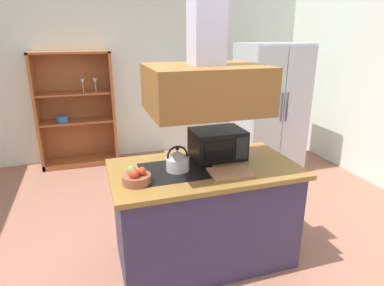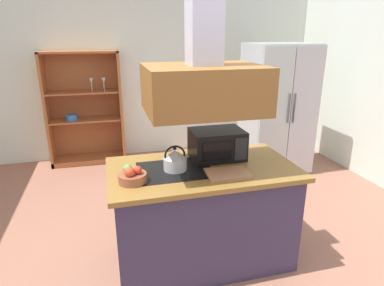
# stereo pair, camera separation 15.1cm
# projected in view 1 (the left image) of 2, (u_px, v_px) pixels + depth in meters

# --- Properties ---
(ground_plane) EXTENTS (7.80, 7.80, 0.00)m
(ground_plane) POSITION_uv_depth(u_px,v_px,m) (182.00, 260.00, 3.01)
(ground_plane) COLOR #94604C
(wall_back) EXTENTS (6.00, 0.12, 2.70)m
(wall_back) POSITION_uv_depth(u_px,v_px,m) (129.00, 73.00, 5.29)
(wall_back) COLOR silver
(wall_back) RESTS_ON ground
(kitchen_island) EXTENTS (1.58, 0.88, 0.90)m
(kitchen_island) POSITION_uv_depth(u_px,v_px,m) (204.00, 213.00, 2.92)
(kitchen_island) COLOR #362E4B
(kitchen_island) RESTS_ON ground
(range_hood) EXTENTS (0.90, 0.70, 1.32)m
(range_hood) POSITION_uv_depth(u_px,v_px,m) (206.00, 72.00, 2.52)
(range_hood) COLOR brown
(refrigerator) EXTENTS (0.90, 0.77, 1.84)m
(refrigerator) POSITION_uv_depth(u_px,v_px,m) (269.00, 108.00, 4.85)
(refrigerator) COLOR #B0BDC1
(refrigerator) RESTS_ON ground
(dish_cabinet) EXTENTS (1.12, 0.40, 1.72)m
(dish_cabinet) POSITION_uv_depth(u_px,v_px,m) (77.00, 116.00, 5.03)
(dish_cabinet) COLOR #A55B2F
(dish_cabinet) RESTS_ON ground
(kettle) EXTENTS (0.19, 0.19, 0.21)m
(kettle) POSITION_uv_depth(u_px,v_px,m) (178.00, 160.00, 2.68)
(kettle) COLOR silver
(kettle) RESTS_ON kitchen_island
(cutting_board) EXTENTS (0.35, 0.26, 0.02)m
(cutting_board) POSITION_uv_depth(u_px,v_px,m) (230.00, 172.00, 2.64)
(cutting_board) COLOR #AF7A52
(cutting_board) RESTS_ON kitchen_island
(microwave) EXTENTS (0.46, 0.35, 0.26)m
(microwave) POSITION_uv_depth(u_px,v_px,m) (218.00, 144.00, 2.94)
(microwave) COLOR black
(microwave) RESTS_ON kitchen_island
(fruit_bowl) EXTENTS (0.21, 0.21, 0.14)m
(fruit_bowl) POSITION_uv_depth(u_px,v_px,m) (136.00, 177.00, 2.45)
(fruit_bowl) COLOR brown
(fruit_bowl) RESTS_ON kitchen_island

